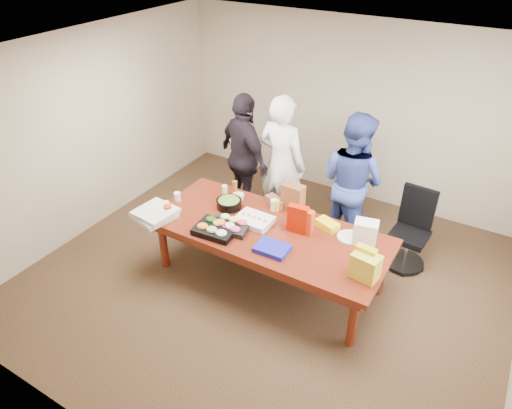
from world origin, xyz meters
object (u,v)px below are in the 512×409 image
Objects in this scene: conference_table at (268,255)px; sheet_cake at (254,220)px; person_right at (352,182)px; salad_bowl at (229,204)px; office_chair at (410,233)px; person_center at (282,164)px.

sheet_cake reaches higher than conference_table.
person_right reaches higher than sheet_cake.
office_chair is at bearing 25.59° from salad_bowl.
conference_table is 6.64× the size of sheet_cake.
sheet_cake is (-0.21, 0.03, 0.41)m from conference_table.
sheet_cake is (0.23, -1.10, -0.19)m from person_center.
person_right is (0.53, 1.23, 0.56)m from conference_table.
salad_bowl is at bearing 81.70° from person_center.
salad_bowl is at bearing 59.85° from person_right.
person_right reaches higher than conference_table.
sheet_cake is 1.34× the size of salad_bowl.
office_chair is 3.18× the size of salad_bowl.
person_center is 1.04× the size of person_right.
sheet_cake is (-0.74, -1.21, -0.15)m from person_right.
person_center reaches higher than person_right.
sheet_cake is (-1.58, -1.11, 0.29)m from office_chair.
office_chair is at bearing -175.57° from person_center.
salad_bowl reaches higher than sheet_cake.
office_chair is at bearing 36.39° from sheet_cake.
office_chair reaches higher than salad_bowl.
office_chair is 0.54× the size of person_right.
conference_table is at bearing 84.69° from person_right.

